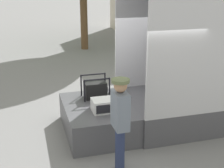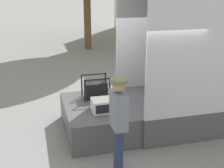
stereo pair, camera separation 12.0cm
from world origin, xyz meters
name	(u,v)px [view 2 (the right image)]	position (x,y,z in m)	size (l,w,h in m)	color
ground_plane	(128,127)	(0.00, 0.00, 0.00)	(160.00, 160.00, 0.00)	gray
tailgate_deck	(97,118)	(-0.75, 0.00, 0.33)	(1.50, 2.09, 0.67)	#4C4C51
microwave	(103,105)	(-0.71, -0.38, 0.81)	(0.47, 0.43, 0.28)	white
portable_generator	(96,89)	(-0.66, 0.49, 0.87)	(0.64, 0.46, 0.55)	black
worker_person	(119,115)	(-0.70, -1.62, 1.11)	(0.32, 0.44, 1.79)	navy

